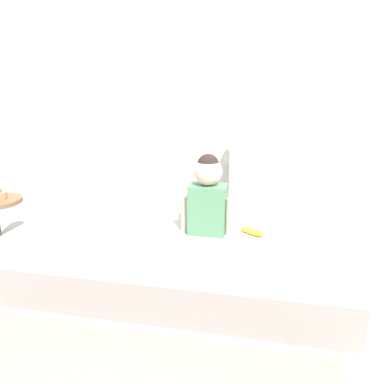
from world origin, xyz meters
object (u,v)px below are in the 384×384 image
object	(u,v)px
couch	(177,259)
throw_pillow_left	(111,170)
throw_pillow_right	(272,177)
banana	(252,232)
toddler	(208,195)

from	to	relation	value
couch	throw_pillow_left	world-z (taller)	throw_pillow_left
throw_pillow_right	couch	bearing A→B (deg)	-149.78
couch	banana	bearing A→B (deg)	1.66
throw_pillow_right	banana	bearing A→B (deg)	-108.30
couch	banana	size ratio (longest dim) A/B	12.17
couch	throw_pillow_right	xyz separation A→B (m)	(0.57, 0.33, 0.49)
couch	banana	distance (m)	0.51
throw_pillow_right	toddler	size ratio (longest dim) A/B	1.17
throw_pillow_right	toddler	distance (m)	0.51
toddler	banana	distance (m)	0.35
throw_pillow_left	toddler	size ratio (longest dim) A/B	1.18
couch	throw_pillow_left	bearing A→B (deg)	149.78
throw_pillow_right	toddler	world-z (taller)	throw_pillow_right
throw_pillow_right	banana	size ratio (longest dim) A/B	3.35
banana	toddler	bearing A→B (deg)	-175.87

